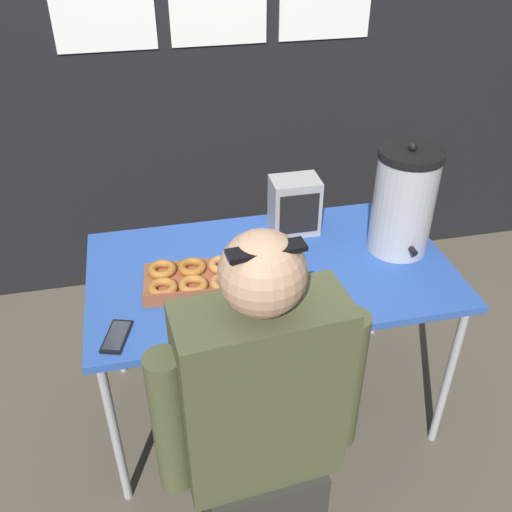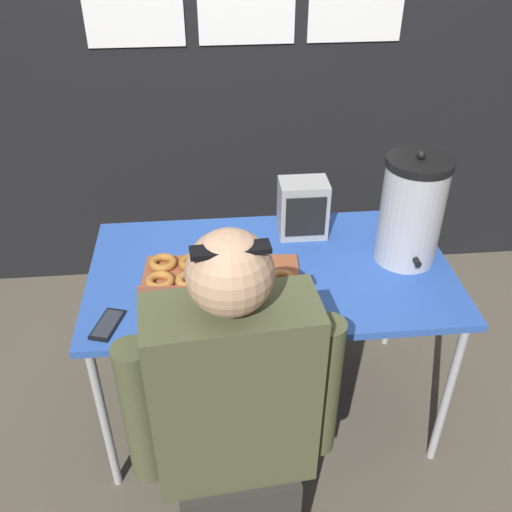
{
  "view_description": "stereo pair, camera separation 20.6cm",
  "coord_description": "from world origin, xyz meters",
  "views": [
    {
      "loc": [
        -0.42,
        -1.66,
        1.97
      ],
      "look_at": [
        -0.06,
        0.0,
        0.8
      ],
      "focal_mm": 40.0,
      "sensor_mm": 36.0,
      "label": 1
    },
    {
      "loc": [
        -0.21,
        -1.69,
        1.97
      ],
      "look_at": [
        -0.06,
        0.0,
        0.8
      ],
      "focal_mm": 40.0,
      "sensor_mm": 36.0,
      "label": 2
    }
  ],
  "objects": [
    {
      "name": "space_heater",
      "position": [
        0.15,
        0.23,
        0.85
      ],
      "size": [
        0.19,
        0.14,
        0.23
      ],
      "color": "#9E9E9E",
      "rests_on": "folding_table"
    },
    {
      "name": "folding_table",
      "position": [
        0.0,
        0.0,
        0.69
      ],
      "size": [
        1.33,
        0.76,
        0.74
      ],
      "color": "#2D56B2",
      "rests_on": "ground"
    },
    {
      "name": "donut_box",
      "position": [
        -0.2,
        -0.04,
        0.76
      ],
      "size": [
        0.58,
        0.28,
        0.05
      ],
      "rotation": [
        0.0,
        0.0,
        -0.07
      ],
      "color": "brown",
      "rests_on": "folding_table"
    },
    {
      "name": "cell_phone",
      "position": [
        -0.56,
        -0.26,
        0.74
      ],
      "size": [
        0.11,
        0.16,
        0.01
      ],
      "rotation": [
        0.0,
        0.0,
        -0.3
      ],
      "color": "black",
      "rests_on": "folding_table"
    },
    {
      "name": "ground_plane",
      "position": [
        0.0,
        0.0,
        0.0
      ],
      "size": [
        12.0,
        12.0,
        0.0
      ],
      "primitive_type": "plane",
      "color": "brown"
    },
    {
      "name": "coffee_urn",
      "position": [
        0.51,
        0.03,
        0.94
      ],
      "size": [
        0.23,
        0.26,
        0.44
      ],
      "color": "#B7B7BC",
      "rests_on": "folding_table"
    },
    {
      "name": "person_seated",
      "position": [
        -0.18,
        -0.62,
        0.61
      ],
      "size": [
        0.61,
        0.28,
        1.29
      ],
      "rotation": [
        0.0,
        0.0,
        3.23
      ],
      "color": "#33332D",
      "rests_on": "ground"
    },
    {
      "name": "back_wall",
      "position": [
        0.0,
        1.1,
        1.29
      ],
      "size": [
        6.0,
        0.11,
        2.58
      ],
      "color": "black",
      "rests_on": "ground"
    }
  ]
}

